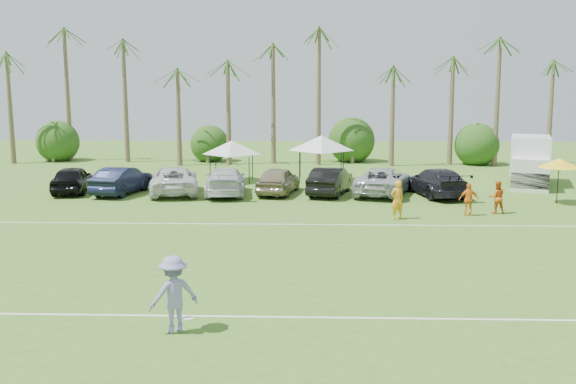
{
  "coord_description": "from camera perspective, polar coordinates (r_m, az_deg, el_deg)",
  "views": [
    {
      "loc": [
        2.42,
        -14.72,
        6.21
      ],
      "look_at": [
        1.49,
        13.44,
        1.6
      ],
      "focal_mm": 40.0,
      "sensor_mm": 36.0,
      "label": 1
    }
  ],
  "objects": [
    {
      "name": "sideline_player_a",
      "position": [
        30.87,
        9.68,
        -0.68
      ],
      "size": [
        0.81,
        0.69,
        1.87
      ],
      "primitive_type": "imported",
      "rotation": [
        0.0,
        0.0,
        3.57
      ],
      "color": "orange",
      "rests_on": "ground"
    },
    {
      "name": "field_lines",
      "position": [
        23.67,
        -4.07,
        -5.93
      ],
      "size": [
        80.0,
        12.1,
        0.01
      ],
      "color": "white",
      "rests_on": "ground"
    },
    {
      "name": "palm_tree_0",
      "position": [
        58.11,
        -23.33,
        9.8
      ],
      "size": [
        2.4,
        2.4,
        8.9
      ],
      "color": "brown",
      "rests_on": "ground"
    },
    {
      "name": "parked_car_6",
      "position": [
        37.81,
        8.42,
        0.97
      ],
      "size": [
        4.14,
        6.28,
        1.6
      ],
      "primitive_type": "imported",
      "rotation": [
        0.0,
        0.0,
        2.87
      ],
      "color": "#AAAFB3",
      "rests_on": "ground"
    },
    {
      "name": "palm_tree_5",
      "position": [
        52.81,
        -0.76,
        11.62
      ],
      "size": [
        2.4,
        2.4,
        9.9
      ],
      "color": "brown",
      "rests_on": "ground"
    },
    {
      "name": "parked_car_3",
      "position": [
        37.56,
        -5.59,
        0.97
      ],
      "size": [
        2.71,
        5.7,
        1.6
      ],
      "primitive_type": "imported",
      "rotation": [
        0.0,
        0.0,
        3.23
      ],
      "color": "silver",
      "rests_on": "ground"
    },
    {
      "name": "box_truck",
      "position": [
        43.61,
        20.71,
        2.7
      ],
      "size": [
        3.98,
        6.41,
        3.1
      ],
      "rotation": [
        0.0,
        0.0,
        -0.31
      ],
      "color": "silver",
      "rests_on": "ground"
    },
    {
      "name": "palm_tree_8",
      "position": [
        53.78,
        13.46,
        10.4
      ],
      "size": [
        2.4,
        2.4,
        8.9
      ],
      "color": "brown",
      "rests_on": "ground"
    },
    {
      "name": "palm_tree_9",
      "position": [
        55.01,
        18.69,
        11.05
      ],
      "size": [
        2.4,
        2.4,
        9.9
      ],
      "color": "brown",
      "rests_on": "ground"
    },
    {
      "name": "bush_tree_0",
      "position": [
        58.0,
        -19.86,
        4.38
      ],
      "size": [
        4.0,
        4.0,
        4.0
      ],
      "color": "brown",
      "rests_on": "ground"
    },
    {
      "name": "parked_car_2",
      "position": [
        38.31,
        -10.09,
        1.04
      ],
      "size": [
        3.73,
        6.18,
        1.6
      ],
      "primitive_type": "imported",
      "rotation": [
        0.0,
        0.0,
        3.34
      ],
      "color": "silver",
      "rests_on": "ground"
    },
    {
      "name": "parked_car_4",
      "position": [
        37.73,
        -0.88,
        1.05
      ],
      "size": [
        2.71,
        4.97,
        1.6
      ],
      "primitive_type": "imported",
      "rotation": [
        0.0,
        0.0,
        2.96
      ],
      "color": "gray",
      "rests_on": "ground"
    },
    {
      "name": "palm_tree_3",
      "position": [
        53.87,
        -9.53,
        13.27
      ],
      "size": [
        2.4,
        2.4,
        11.9
      ],
      "color": "brown",
      "rests_on": "ground"
    },
    {
      "name": "palm_tree_4",
      "position": [
        53.12,
        -5.15,
        10.63
      ],
      "size": [
        2.4,
        2.4,
        8.9
      ],
      "color": "brown",
      "rests_on": "ground"
    },
    {
      "name": "sideline_player_c",
      "position": [
        32.48,
        15.77,
        -0.64
      ],
      "size": [
        0.95,
        0.41,
        1.61
      ],
      "primitive_type": "imported",
      "rotation": [
        0.0,
        0.0,
        3.12
      ],
      "color": "orange",
      "rests_on": "ground"
    },
    {
      "name": "market_umbrella",
      "position": [
        37.2,
        22.96,
        2.39
      ],
      "size": [
        2.21,
        2.21,
        2.47
      ],
      "color": "black",
      "rests_on": "ground"
    },
    {
      "name": "canopy_tent_left",
      "position": [
        42.61,
        -5.04,
        4.57
      ],
      "size": [
        3.93,
        3.93,
        3.18
      ],
      "color": "black",
      "rests_on": "ground"
    },
    {
      "name": "palm_tree_1",
      "position": [
        56.22,
        -18.68,
        11.0
      ],
      "size": [
        2.4,
        2.4,
        9.9
      ],
      "color": "brown",
      "rests_on": "ground"
    },
    {
      "name": "bush_tree_2",
      "position": [
        54.02,
        5.7,
        4.57
      ],
      "size": [
        4.0,
        4.0,
        4.0
      ],
      "color": "brown",
      "rests_on": "ground"
    },
    {
      "name": "canopy_tent_right",
      "position": [
        42.91,
        2.97,
        5.04
      ],
      "size": [
        4.38,
        4.38,
        3.55
      ],
      "color": "black",
      "rests_on": "ground"
    },
    {
      "name": "palm_tree_2",
      "position": [
        54.73,
        -13.71,
        12.18
      ],
      "size": [
        2.4,
        2.4,
        10.9
      ],
      "color": "brown",
      "rests_on": "ground"
    },
    {
      "name": "palm_tree_7",
      "position": [
        53.15,
        8.13,
        13.36
      ],
      "size": [
        2.4,
        2.4,
        11.9
      ],
      "color": "brown",
      "rests_on": "ground"
    },
    {
      "name": "bush_tree_1",
      "position": [
        54.55,
        -7.02,
        4.59
      ],
      "size": [
        4.0,
        4.0,
        4.0
      ],
      "color": "brown",
      "rests_on": "ground"
    },
    {
      "name": "parked_car_0",
      "position": [
        40.23,
        -18.59,
        1.08
      ],
      "size": [
        2.54,
        4.93,
        1.6
      ],
      "primitive_type": "imported",
      "rotation": [
        0.0,
        0.0,
        3.28
      ],
      "color": "black",
      "rests_on": "ground"
    },
    {
      "name": "sideline_player_b",
      "position": [
        33.46,
        18.08,
        -0.44
      ],
      "size": [
        0.8,
        0.63,
        1.64
      ],
      "primitive_type": "imported",
      "rotation": [
        0.0,
        0.0,
        3.13
      ],
      "color": "#D15917",
      "rests_on": "ground"
    },
    {
      "name": "palm_tree_10",
      "position": [
        56.67,
        23.69,
        11.57
      ],
      "size": [
        2.4,
        2.4,
        10.9
      ],
      "color": "brown",
      "rests_on": "ground"
    },
    {
      "name": "parked_car_7",
      "position": [
        37.98,
        13.07,
        0.87
      ],
      "size": [
        3.22,
        5.85,
        1.6
      ],
      "primitive_type": "imported",
      "rotation": [
        0.0,
        0.0,
        3.33
      ],
      "color": "black",
      "rests_on": "ground"
    },
    {
      "name": "parked_car_5",
      "position": [
        37.53,
        3.78,
        0.99
      ],
      "size": [
        2.93,
        5.15,
        1.6
      ],
      "primitive_type": "imported",
      "rotation": [
        0.0,
        0.0,
        2.87
      ],
      "color": "black",
      "rests_on": "ground"
    },
    {
      "name": "parked_car_1",
      "position": [
        38.93,
        -14.54,
        1.01
      ],
      "size": [
        2.63,
        5.11,
        1.6
      ],
      "primitive_type": "imported",
      "rotation": [
        0.0,
        0.0,
        2.94
      ],
      "color": "black",
      "rests_on": "ground"
    },
    {
      "name": "bush_tree_3",
      "position": [
        55.58,
        16.07,
        4.38
      ],
      "size": [
        4.0,
        4.0,
        4.0
      ],
      "color": "brown",
      "rests_on": "ground"
    },
    {
      "name": "palm_tree_6",
      "position": [
        52.82,
        3.68,
        12.54
      ],
      "size": [
        2.4,
        2.4,
        10.9
      ],
      "color": "brown",
      "rests_on": "ground"
    },
    {
      "name": "frisbee_player",
      "position": [
        16.8,
        -10.13,
        -8.92
      ],
      "size": [
        1.49,
        1.31,
        2.01
      ],
      "rotation": [
        0.0,
        0.0,
        3.69
      ],
      "color": "#817FB5",
      "rests_on": "ground"
    },
    {
      "name": "ground",
      "position": [
        16.16,
        -7.07,
        -13.39
      ],
      "size": [
        120.0,
        120.0,
        0.0
      ],
      "primitive_type": "plane",
      "color": "#406A1F",
      "rests_on": "ground"
    }
  ]
}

